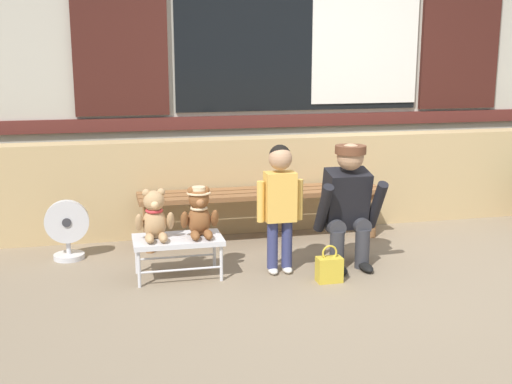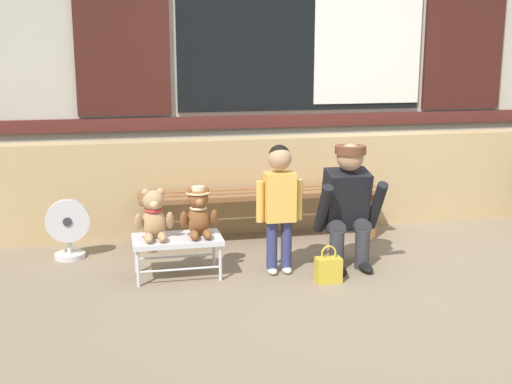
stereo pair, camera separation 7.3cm
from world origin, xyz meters
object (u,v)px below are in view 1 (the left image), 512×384
Objects in this scene: wooden_bench_long at (261,198)px; adult_crouching at (348,204)px; child_standing at (280,195)px; small_display_bench at (178,242)px; teddy_bear_plain at (155,217)px; handbag_on_ground at (329,269)px; teddy_bear_with_hat at (199,213)px; floor_fan at (67,230)px.

adult_crouching reaches higher than wooden_bench_long.
child_standing reaches higher than wooden_bench_long.
child_standing is at bearing -5.66° from small_display_bench.
teddy_bear_plain is 1.30m from handbag_on_ground.
small_display_bench is 0.25m from teddy_bear_plain.
child_standing reaches higher than teddy_bear_with_hat.
floor_fan is at bearing 152.50° from handbag_on_ground.
floor_fan is (-0.96, 0.61, -0.23)m from teddy_bear_with_hat.
small_display_bench is 0.67× the size of child_standing.
small_display_bench is 2.35× the size of handbag_on_ground.
teddy_bear_plain reaches higher than handbag_on_ground.
teddy_bear_plain reaches higher than wooden_bench_long.
teddy_bear_with_hat reaches higher than handbag_on_ground.
child_standing is 1.01× the size of adult_crouching.
teddy_bear_plain is 0.38× the size of adult_crouching.
handbag_on_ground is at bearing -42.57° from child_standing.
wooden_bench_long reaches higher than handbag_on_ground.
teddy_bear_plain is 0.76× the size of floor_fan.
teddy_bear_plain is 0.32m from teddy_bear_with_hat.
child_standing is 2.00× the size of floor_fan.
wooden_bench_long is 5.78× the size of teddy_bear_plain.
wooden_bench_long is 1.02m from teddy_bear_with_hat.
child_standing reaches higher than teddy_bear_plain.
adult_crouching is at bearing -59.71° from wooden_bench_long.
handbag_on_ground is at bearing -78.86° from wooden_bench_long.
floor_fan is (-0.64, 0.61, -0.23)m from teddy_bear_plain.
small_display_bench is 1.10m from handbag_on_ground.
teddy_bear_plain is 1.45m from adult_crouching.
teddy_bear_with_hat is 0.76× the size of floor_fan.
adult_crouching is at bearing -17.01° from floor_fan.
teddy_bear_with_hat is 1.13m from adult_crouching.
teddy_bear_with_hat is at bearing -129.87° from wooden_bench_long.
child_standing is 0.56m from adult_crouching.
child_standing reaches higher than small_display_bench.
wooden_bench_long is 1.25m from teddy_bear_plain.
wooden_bench_long is at bearing 43.96° from small_display_bench.
floor_fan is at bearing 147.54° from teddy_bear_with_hat.
handbag_on_ground is (1.04, -0.34, -0.17)m from small_display_bench.
teddy_bear_plain is 0.91m from floor_fan.
wooden_bench_long is at bearing 50.13° from teddy_bear_with_hat.
adult_crouching is at bearing 51.49° from handbag_on_ground.
teddy_bear_with_hat is (0.32, 0.00, 0.01)m from teddy_bear_plain.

